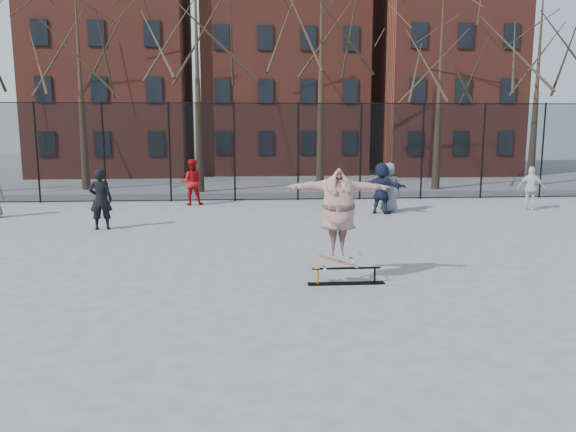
{
  "coord_description": "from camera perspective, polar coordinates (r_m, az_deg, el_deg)",
  "views": [
    {
      "loc": [
        -0.92,
        -10.0,
        3.2
      ],
      "look_at": [
        -0.07,
        1.5,
        1.27
      ],
      "focal_mm": 35.0,
      "sensor_mm": 36.0,
      "label": 1
    }
  ],
  "objects": [
    {
      "name": "skateboard",
      "position": [
        11.26,
        5.07,
        -4.96
      ],
      "size": [
        0.88,
        0.21,
        0.1
      ],
      "primitive_type": null,
      "color": "#A76B42",
      "rests_on": "skate_rail"
    },
    {
      "name": "bystander_white",
      "position": [
        22.44,
        23.47,
        2.59
      ],
      "size": [
        1.02,
        0.75,
        1.6
      ],
      "primitive_type": "imported",
      "rotation": [
        0.0,
        0.0,
        2.71
      ],
      "color": "silver",
      "rests_on": "ground"
    },
    {
      "name": "skater",
      "position": [
        11.06,
        5.14,
        -0.36
      ],
      "size": [
        2.17,
        0.76,
        1.73
      ],
      "primitive_type": "imported",
      "rotation": [
        0.0,
        0.0,
        -0.08
      ],
      "color": "navy",
      "rests_on": "skateboard"
    },
    {
      "name": "rowhouses",
      "position": [
        36.15,
        -1.68,
        14.05
      ],
      "size": [
        29.0,
        7.0,
        13.0
      ],
      "color": "maroon",
      "rests_on": "ground"
    },
    {
      "name": "fence",
      "position": [
        23.04,
        -2.0,
        6.66
      ],
      "size": [
        34.03,
        0.07,
        4.0
      ],
      "color": "black",
      "rests_on": "ground"
    },
    {
      "name": "ground",
      "position": [
        10.54,
        0.98,
        -8.17
      ],
      "size": [
        100.0,
        100.0,
        0.0
      ],
      "primitive_type": "plane",
      "color": "slate"
    },
    {
      "name": "tree_row",
      "position": [
        27.47,
        -2.95,
        18.2
      ],
      "size": [
        33.66,
        7.46,
        10.67
      ],
      "color": "black",
      "rests_on": "ground"
    },
    {
      "name": "bystander_navy",
      "position": [
        20.03,
        9.48,
        2.8
      ],
      "size": [
        1.71,
        1.33,
        1.81
      ],
      "primitive_type": "imported",
      "rotation": [
        0.0,
        0.0,
        2.59
      ],
      "color": "#1C2138",
      "rests_on": "ground"
    },
    {
      "name": "skate_rail",
      "position": [
        11.35,
        5.94,
        -6.21
      ],
      "size": [
        1.55,
        0.24,
        0.34
      ],
      "color": "black",
      "rests_on": "ground"
    },
    {
      "name": "bystander_black",
      "position": [
        17.72,
        -18.5,
        1.62
      ],
      "size": [
        0.7,
        0.49,
        1.83
      ],
      "primitive_type": "imported",
      "rotation": [
        0.0,
        0.0,
        3.21
      ],
      "color": "black",
      "rests_on": "ground"
    },
    {
      "name": "bystander_red",
      "position": [
        22.22,
        -9.76,
        3.42
      ],
      "size": [
        0.89,
        0.71,
        1.79
      ],
      "primitive_type": "imported",
      "rotation": [
        0.0,
        0.0,
        3.17
      ],
      "color": "#A20E11",
      "rests_on": "ground"
    },
    {
      "name": "bystander_extra",
      "position": [
        20.5,
        10.19,
        2.89
      ],
      "size": [
        0.94,
        0.68,
        1.78
      ],
      "primitive_type": "imported",
      "rotation": [
        0.0,
        0.0,
        3.01
      ],
      "color": "slate",
      "rests_on": "ground"
    }
  ]
}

